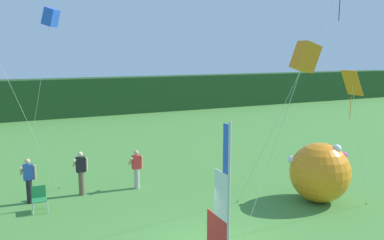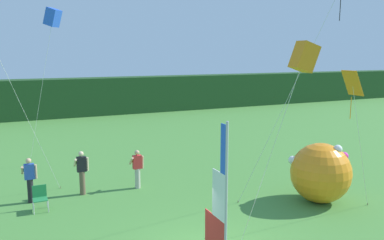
{
  "view_description": "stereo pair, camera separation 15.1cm",
  "coord_description": "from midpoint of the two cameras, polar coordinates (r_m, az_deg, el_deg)",
  "views": [
    {
      "loc": [
        -4.69,
        -8.87,
        5.56
      ],
      "look_at": [
        0.93,
        3.09,
        3.31
      ],
      "focal_mm": 36.93,
      "sensor_mm": 36.0,
      "label": 1
    },
    {
      "loc": [
        -4.55,
        -8.93,
        5.56
      ],
      "look_at": [
        0.93,
        3.09,
        3.31
      ],
      "focal_mm": 36.93,
      "sensor_mm": 36.0,
      "label": 2
    }
  ],
  "objects": [
    {
      "name": "distant_treeline",
      "position": [
        36.57,
        -17.8,
        3.09
      ],
      "size": [
        80.0,
        2.4,
        3.35
      ],
      "primitive_type": "cube",
      "color": "#1E421E",
      "rests_on": "ground"
    },
    {
      "name": "banner_flag",
      "position": [
        9.15,
        3.85,
        -13.34
      ],
      "size": [
        0.06,
        1.03,
        4.15
      ],
      "color": "#B7B7BC",
      "rests_on": "ground"
    },
    {
      "name": "person_near_banner",
      "position": [
        16.05,
        -22.77,
        -7.93
      ],
      "size": [
        0.55,
        0.48,
        1.72
      ],
      "color": "black",
      "rests_on": "ground"
    },
    {
      "name": "person_mid_field",
      "position": [
        16.59,
        -8.27,
        -6.89
      ],
      "size": [
        0.55,
        0.48,
        1.62
      ],
      "color": "#B7B2A3",
      "rests_on": "ground"
    },
    {
      "name": "person_far_left",
      "position": [
        16.27,
        -16.0,
        -7.21
      ],
      "size": [
        0.55,
        0.48,
        1.76
      ],
      "color": "brown",
      "rests_on": "ground"
    },
    {
      "name": "inflatable_balloon",
      "position": [
        15.69,
        17.72,
        -7.21
      ],
      "size": [
        2.25,
        2.25,
        2.26
      ],
      "color": "orange",
      "rests_on": "ground"
    },
    {
      "name": "folding_chair",
      "position": [
        15.3,
        -21.47,
        -10.31
      ],
      "size": [
        0.51,
        0.51,
        0.89
      ],
      "color": "#BCBCC1",
      "rests_on": "ground"
    },
    {
      "name": "kite_black_diamond_0",
      "position": [
        14.39,
        19.5,
        15.8
      ],
      "size": [
        2.9,
        2.09,
        8.12
      ],
      "color": "brown",
      "rests_on": "ground"
    },
    {
      "name": "kite_orange_diamond_1",
      "position": [
        13.41,
        21.89,
        4.18
      ],
      "size": [
        2.26,
        1.15,
        5.04
      ],
      "color": "brown",
      "rests_on": "ground"
    },
    {
      "name": "kite_orange_box_2",
      "position": [
        10.31,
        15.62,
        8.67
      ],
      "size": [
        1.19,
        1.74,
        5.86
      ],
      "color": "brown",
      "rests_on": "ground"
    },
    {
      "name": "kite_blue_box_4",
      "position": [
        19.98,
        -19.95,
        13.73
      ],
      "size": [
        1.88,
        1.35,
        7.66
      ],
      "color": "brown",
      "rests_on": "ground"
    }
  ]
}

